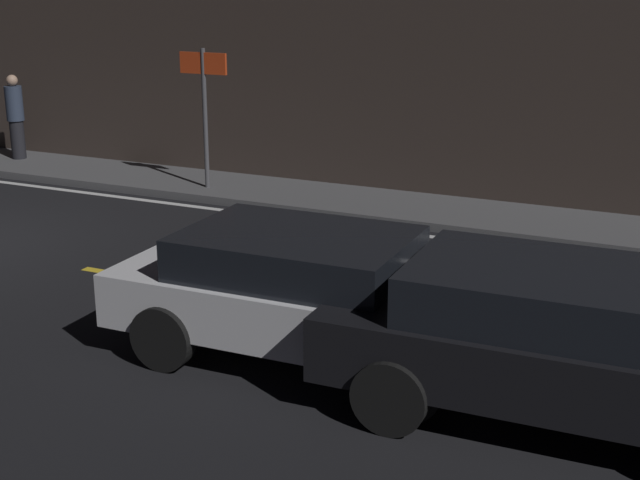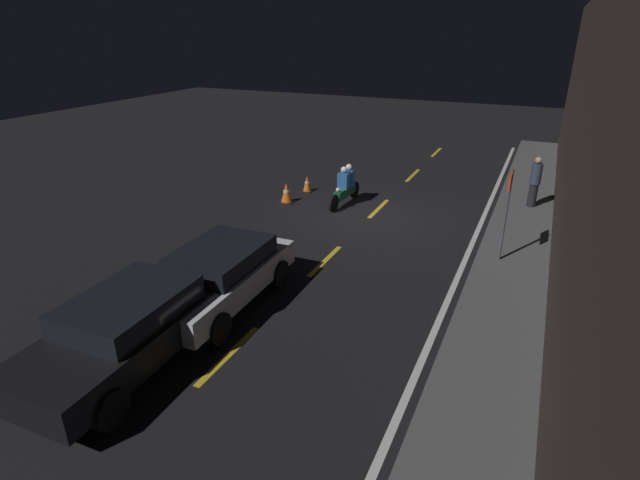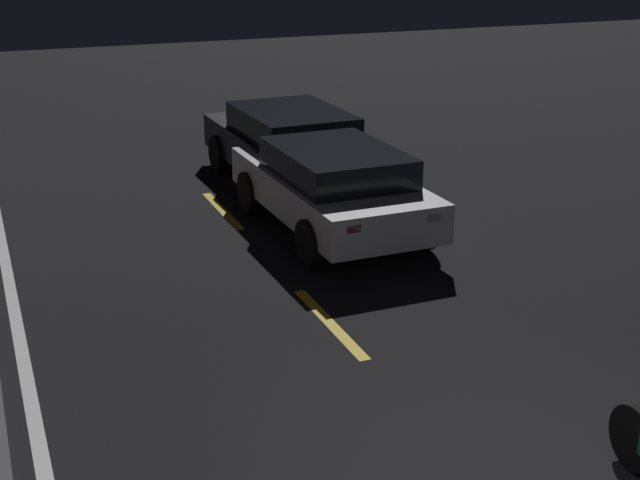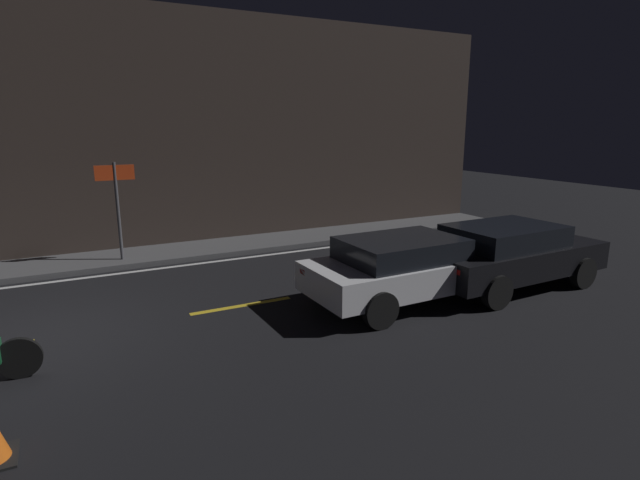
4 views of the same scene
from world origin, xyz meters
name	(u,v)px [view 4 (image 4 of 4)]	position (x,y,z in m)	size (l,w,h in m)	color
ground_plane	(35,341)	(0.00, 0.00, 0.00)	(56.00, 56.00, 0.00)	black
raised_curb	(41,268)	(0.00, 4.51, 0.07)	(28.00, 1.78, 0.14)	#4C4C4F
building_front	(26,132)	(0.00, 5.55, 3.24)	(28.00, 0.30, 6.49)	#382D28
lane_dash_d	(242,306)	(3.50, 0.00, 0.00)	(2.00, 0.14, 0.01)	gold
lane_dash_e	(426,274)	(8.00, 0.00, 0.00)	(2.00, 0.14, 0.01)	gold
lane_solid_kerb	(40,283)	(0.00, 3.36, 0.00)	(25.20, 0.14, 0.01)	silver
sedan_white	(407,267)	(6.45, -1.26, 0.72)	(4.11, 1.96, 1.30)	silver
van_black	(508,253)	(8.95, -1.48, 0.74)	(4.23, 2.00, 1.36)	black
shop_sign	(116,192)	(1.81, 4.18, 1.82)	(0.90, 0.08, 2.40)	#4C4C51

